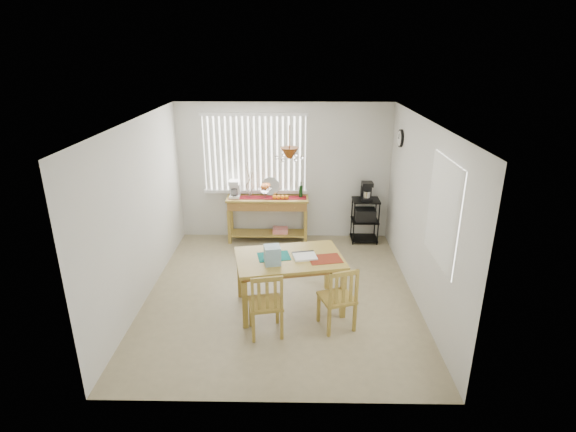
{
  "coord_description": "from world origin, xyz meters",
  "views": [
    {
      "loc": [
        0.21,
        -5.99,
        3.51
      ],
      "look_at": [
        0.1,
        0.55,
        1.05
      ],
      "focal_mm": 28.0,
      "sensor_mm": 36.0,
      "label": 1
    }
  ],
  "objects_px": {
    "dining_table": "(289,263)",
    "chair_right": "(338,298)",
    "cart_items": "(367,191)",
    "chair_left": "(266,304)",
    "wire_cart": "(365,216)",
    "sideboard": "(268,209)"
  },
  "relations": [
    {
      "from": "wire_cart",
      "to": "dining_table",
      "type": "relative_size",
      "value": 0.52
    },
    {
      "from": "sideboard",
      "to": "wire_cart",
      "type": "height_order",
      "value": "sideboard"
    },
    {
      "from": "cart_items",
      "to": "chair_right",
      "type": "bearing_deg",
      "value": -104.72
    },
    {
      "from": "cart_items",
      "to": "dining_table",
      "type": "relative_size",
      "value": 0.21
    },
    {
      "from": "dining_table",
      "to": "chair_right",
      "type": "height_order",
      "value": "chair_right"
    },
    {
      "from": "sideboard",
      "to": "chair_left",
      "type": "distance_m",
      "value": 3.07
    },
    {
      "from": "chair_left",
      "to": "chair_right",
      "type": "relative_size",
      "value": 1.0
    },
    {
      "from": "dining_table",
      "to": "chair_right",
      "type": "distance_m",
      "value": 0.87
    },
    {
      "from": "chair_left",
      "to": "chair_right",
      "type": "height_order",
      "value": "same"
    },
    {
      "from": "chair_right",
      "to": "wire_cart",
      "type": "bearing_deg",
      "value": 75.24
    },
    {
      "from": "chair_left",
      "to": "dining_table",
      "type": "bearing_deg",
      "value": 67.05
    },
    {
      "from": "cart_items",
      "to": "chair_left",
      "type": "distance_m",
      "value": 3.54
    },
    {
      "from": "cart_items",
      "to": "chair_left",
      "type": "bearing_deg",
      "value": -119.04
    },
    {
      "from": "chair_right",
      "to": "cart_items",
      "type": "bearing_deg",
      "value": 75.28
    },
    {
      "from": "sideboard",
      "to": "cart_items",
      "type": "relative_size",
      "value": 4.42
    },
    {
      "from": "cart_items",
      "to": "dining_table",
      "type": "distance_m",
      "value": 2.77
    },
    {
      "from": "wire_cart",
      "to": "dining_table",
      "type": "bearing_deg",
      "value": -120.77
    },
    {
      "from": "dining_table",
      "to": "chair_left",
      "type": "relative_size",
      "value": 1.78
    },
    {
      "from": "wire_cart",
      "to": "cart_items",
      "type": "height_order",
      "value": "cart_items"
    },
    {
      "from": "wire_cart",
      "to": "dining_table",
      "type": "height_order",
      "value": "wire_cart"
    },
    {
      "from": "cart_items",
      "to": "chair_right",
      "type": "relative_size",
      "value": 0.38
    },
    {
      "from": "wire_cart",
      "to": "chair_left",
      "type": "xyz_separation_m",
      "value": [
        -1.69,
        -3.04,
        -0.06
      ]
    }
  ]
}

